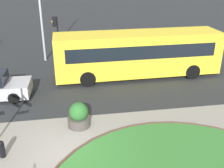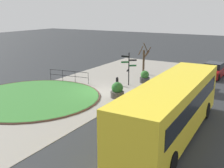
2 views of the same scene
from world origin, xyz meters
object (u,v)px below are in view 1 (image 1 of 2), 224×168
(bollard_foreground, at_px, (2,149))
(traffic_light_near, at_px, (56,28))
(bus_yellow, at_px, (138,53))
(planter_kerbside, at_px, (79,116))

(bollard_foreground, height_order, traffic_light_near, traffic_light_near)
(bus_yellow, bearing_deg, bollard_foreground, 44.54)
(planter_kerbside, bearing_deg, bus_yellow, 53.45)
(traffic_light_near, xyz_separation_m, planter_kerbside, (1.18, -10.64, -1.96))
(bollard_foreground, xyz_separation_m, planter_kerbside, (3.14, 1.79, 0.16))
(bollard_foreground, relative_size, traffic_light_near, 0.22)
(bus_yellow, height_order, traffic_light_near, traffic_light_near)
(bus_yellow, distance_m, traffic_light_near, 7.36)
(bollard_foreground, bearing_deg, traffic_light_near, 81.04)
(bollard_foreground, xyz_separation_m, traffic_light_near, (1.96, 12.43, 2.12))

